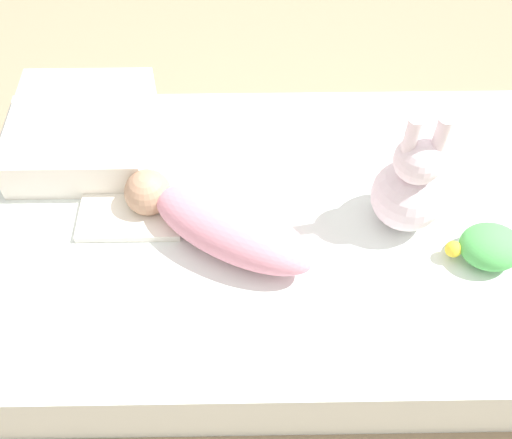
% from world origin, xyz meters
% --- Properties ---
extents(ground_plane, '(12.00, 12.00, 0.00)m').
position_xyz_m(ground_plane, '(0.00, 0.00, 0.00)').
color(ground_plane, '#9E8466').
extents(bed_mattress, '(1.55, 0.95, 0.21)m').
position_xyz_m(bed_mattress, '(0.00, 0.00, 0.11)').
color(bed_mattress, white).
rests_on(bed_mattress, ground_plane).
extents(burp_cloth, '(0.26, 0.18, 0.02)m').
position_xyz_m(burp_cloth, '(0.37, -0.02, 0.22)').
color(burp_cloth, white).
rests_on(burp_cloth, bed_mattress).
extents(swaddled_baby, '(0.49, 0.36, 0.13)m').
position_xyz_m(swaddled_baby, '(0.15, 0.06, 0.28)').
color(swaddled_baby, pink).
rests_on(swaddled_baby, bed_mattress).
extents(pillow, '(0.36, 0.38, 0.11)m').
position_xyz_m(pillow, '(0.52, -0.26, 0.27)').
color(pillow, white).
rests_on(pillow, bed_mattress).
extents(bunny_plush, '(0.18, 0.18, 0.34)m').
position_xyz_m(bunny_plush, '(-0.31, 0.00, 0.33)').
color(bunny_plush, silver).
rests_on(bunny_plush, bed_mattress).
extents(turtle_plush, '(0.18, 0.13, 0.09)m').
position_xyz_m(turtle_plush, '(-0.49, 0.12, 0.26)').
color(turtle_plush, '#51B756').
rests_on(turtle_plush, bed_mattress).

